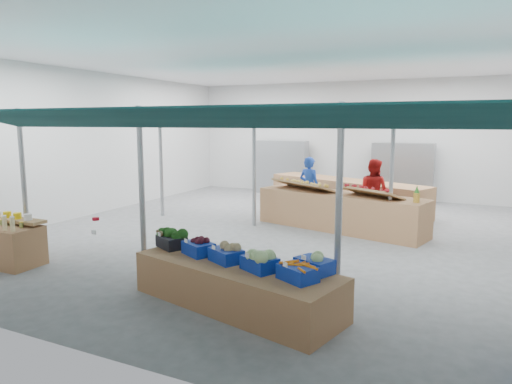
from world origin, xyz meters
TOP-DOWN VIEW (x-y plane):
  - floor at (0.00, 0.00)m, footprint 13.00×13.00m
  - hall at (0.00, 1.44)m, footprint 13.00×13.00m
  - pole_grid at (0.75, -1.75)m, footprint 10.00×4.60m
  - awnings at (0.75, -1.75)m, footprint 9.50×7.08m
  - back_shelving_left at (-2.50, 6.00)m, footprint 2.00×0.50m
  - back_shelving_right at (2.00, 6.00)m, footprint 2.00×0.50m
  - bottle_shelf at (-4.00, -4.58)m, footprint 1.73×1.11m
  - veg_counter at (1.10, -4.48)m, footprint 3.48×1.86m
  - fruit_counter at (1.18, 1.00)m, footprint 4.51×2.07m
  - far_counter at (0.66, 3.62)m, footprint 5.34×3.00m
  - vendor_left at (-0.02, 2.10)m, footprint 0.72×0.56m
  - vendor_right at (1.78, 2.10)m, footprint 0.99×0.85m
  - crate_broccoli at (-0.29, -4.15)m, footprint 0.60×0.54m
  - crate_beets at (0.34, -4.30)m, footprint 0.60×0.54m
  - crate_celeriac at (0.92, -4.44)m, footprint 0.60×0.54m
  - crate_cabbage at (1.54, -4.59)m, footprint 0.60×0.54m
  - crate_carrots at (2.17, -4.74)m, footprint 0.60×0.54m
  - sparrow at (-0.46, -4.22)m, footprint 0.12×0.09m
  - pole_ribbon at (-1.54, -4.57)m, footprint 0.12×0.12m
  - apple_heap_yellow at (0.14, 1.15)m, footprint 2.01×1.51m
  - apple_heap_red at (2.02, 0.69)m, footprint 1.65×1.32m
  - pineapple at (3.08, 0.42)m, footprint 0.14×0.14m
  - crate_extra at (2.27, -4.34)m, footprint 0.60×0.52m

SIDE VIEW (x-z plane):
  - floor at x=0.00m, z-range 0.00..0.00m
  - veg_counter at x=1.10m, z-range 0.00..0.64m
  - bottle_shelf at x=-4.00m, z-range -0.10..0.94m
  - fruit_counter at x=1.18m, z-range 0.00..0.94m
  - far_counter at x=0.66m, z-range 0.00..0.96m
  - crate_carrots at x=2.17m, z-range 0.61..0.90m
  - crate_beets at x=0.34m, z-range 0.63..0.92m
  - crate_celeriac at x=0.92m, z-range 0.63..0.95m
  - crate_extra at x=2.27m, z-range 0.63..0.95m
  - crate_broccoli at x=-0.29m, z-range 0.63..0.98m
  - crate_cabbage at x=1.54m, z-range 0.63..0.98m
  - vendor_left at x=-0.02m, z-range 0.00..1.75m
  - vendor_right at x=1.78m, z-range 0.00..1.75m
  - sparrow at x=-0.46m, z-range 0.84..0.95m
  - back_shelving_left at x=-2.50m, z-range 0.00..2.00m
  - back_shelving_right at x=2.00m, z-range 0.00..2.00m
  - pole_ribbon at x=-1.54m, z-range 0.94..1.22m
  - apple_heap_yellow at x=0.14m, z-range 0.97..1.24m
  - apple_heap_red at x=2.02m, z-range 0.97..1.24m
  - pineapple at x=3.08m, z-range 0.93..1.32m
  - pole_grid at x=0.75m, z-range 0.31..3.31m
  - hall at x=0.00m, z-range -3.85..9.15m
  - awnings at x=0.75m, z-range 2.63..2.93m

